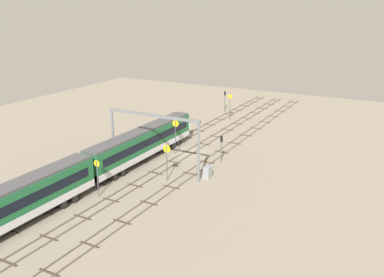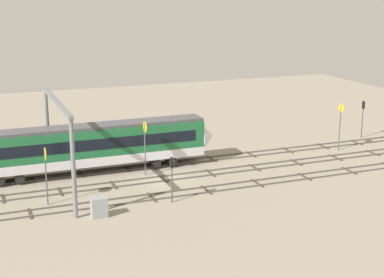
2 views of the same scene
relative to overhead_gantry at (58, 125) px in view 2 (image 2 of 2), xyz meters
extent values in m
plane|color=gray|center=(9.79, -0.35, -6.19)|extent=(110.80, 110.80, 0.00)
cube|color=#59544C|center=(9.79, -5.60, -6.11)|extent=(94.80, 0.07, 0.16)
cube|color=#59544C|center=(9.79, -4.16, -6.11)|extent=(94.80, 0.07, 0.16)
cube|color=#473828|center=(-3.38, -4.88, -6.15)|extent=(0.24, 2.40, 0.08)
cube|color=#473828|center=(1.89, -4.88, -6.15)|extent=(0.24, 2.40, 0.08)
cube|color=#473828|center=(7.15, -4.88, -6.15)|extent=(0.24, 2.40, 0.08)
cube|color=#473828|center=(12.42, -4.88, -6.15)|extent=(0.24, 2.40, 0.08)
cube|color=#473828|center=(17.69, -4.88, -6.15)|extent=(0.24, 2.40, 0.08)
cube|color=#473828|center=(22.95, -4.88, -6.15)|extent=(0.24, 2.40, 0.08)
cube|color=#473828|center=(28.22, -4.88, -6.15)|extent=(0.24, 2.40, 0.08)
cube|color=#59544C|center=(9.79, -1.07, -6.11)|extent=(94.80, 0.07, 0.16)
cube|color=#59544C|center=(9.79, 0.37, -6.11)|extent=(94.80, 0.07, 0.16)
cube|color=#473828|center=(-5.18, -0.35, -6.15)|extent=(0.24, 2.40, 0.08)
cube|color=#473828|center=(-0.19, -0.35, -6.15)|extent=(0.24, 2.40, 0.08)
cube|color=#473828|center=(4.80, -0.35, -6.15)|extent=(0.24, 2.40, 0.08)
cube|color=#473828|center=(9.79, -0.35, -6.15)|extent=(0.24, 2.40, 0.08)
cube|color=#473828|center=(14.78, -0.35, -6.15)|extent=(0.24, 2.40, 0.08)
cube|color=#473828|center=(19.77, -0.35, -6.15)|extent=(0.24, 2.40, 0.08)
cube|color=#473828|center=(24.76, -0.35, -6.15)|extent=(0.24, 2.40, 0.08)
cube|color=#473828|center=(29.75, -0.35, -6.15)|extent=(0.24, 2.40, 0.08)
cube|color=#473828|center=(34.74, -0.35, -6.15)|extent=(0.24, 2.40, 0.08)
cube|color=#59544C|center=(9.79, 3.46, -6.11)|extent=(94.80, 0.07, 0.16)
cube|color=#59544C|center=(9.79, 4.90, -6.11)|extent=(94.80, 0.07, 0.16)
cube|color=#473828|center=(-2.06, 4.18, -6.15)|extent=(0.24, 2.40, 0.08)
cube|color=#473828|center=(2.68, 4.18, -6.15)|extent=(0.24, 2.40, 0.08)
cube|color=#473828|center=(7.42, 4.18, -6.15)|extent=(0.24, 2.40, 0.08)
cube|color=#473828|center=(12.16, 4.18, -6.15)|extent=(0.24, 2.40, 0.08)
cube|color=#473828|center=(16.90, 4.18, -6.15)|extent=(0.24, 2.40, 0.08)
cube|color=#473828|center=(21.64, 4.18, -6.15)|extent=(0.24, 2.40, 0.08)
cube|color=#473828|center=(26.38, 4.18, -6.15)|extent=(0.24, 2.40, 0.08)
cube|color=#473828|center=(31.12, 4.18, -6.15)|extent=(0.24, 2.40, 0.08)
cube|color=#473828|center=(35.86, 4.18, -6.15)|extent=(0.24, 2.40, 0.08)
cube|color=#1E6638|center=(3.39, 4.18, -3.33)|extent=(24.00, 2.90, 3.60)
cube|color=silver|center=(3.39, 4.18, -4.68)|extent=(24.00, 2.94, 0.90)
cube|color=#4C4C51|center=(3.39, 4.18, -1.38)|extent=(24.00, 2.50, 0.30)
cube|color=black|center=(3.39, 2.72, -2.90)|extent=(22.00, 0.04, 1.10)
cube|color=black|center=(3.39, 5.64, -2.90)|extent=(22.00, 0.04, 1.10)
cylinder|color=black|center=(-3.39, 4.18, -5.58)|extent=(0.90, 2.70, 0.90)
cylinder|color=black|center=(10.17, 4.18, -5.58)|extent=(0.90, 2.70, 0.90)
cylinder|color=black|center=(11.97, 4.18, -5.58)|extent=(0.90, 2.70, 0.90)
cone|color=silver|center=(16.19, 4.18, -3.51)|extent=(1.60, 3.24, 3.24)
cylinder|color=slate|center=(0.00, -7.08, -2.10)|extent=(0.36, 0.36, 8.17)
cylinder|color=slate|center=(0.00, 7.08, -2.10)|extent=(0.36, 0.36, 8.17)
cube|color=slate|center=(0.00, 0.00, 2.16)|extent=(0.40, 14.75, 0.35)
cylinder|color=#4C4C51|center=(8.51, 1.45, -3.47)|extent=(0.12, 0.12, 5.44)
cylinder|color=yellow|center=(8.55, 1.45, -1.24)|extent=(0.05, 1.09, 1.09)
cube|color=black|center=(8.58, 1.45, -1.24)|extent=(0.02, 0.49, 0.12)
cylinder|color=#4C4C51|center=(31.92, 2.23, -3.51)|extent=(0.12, 0.12, 5.35)
cylinder|color=yellow|center=(31.96, 2.23, -1.26)|extent=(0.05, 0.93, 0.93)
cube|color=black|center=(31.99, 2.23, -1.26)|extent=(0.02, 0.42, 0.12)
cylinder|color=#4C4C51|center=(-1.69, -3.19, -3.67)|extent=(0.12, 0.12, 5.04)
cylinder|color=yellow|center=(-1.65, -3.19, -1.64)|extent=(0.05, 1.10, 1.10)
cube|color=black|center=(-1.62, -3.19, -1.64)|extent=(0.02, 0.49, 0.12)
cylinder|color=#4C4C51|center=(38.03, 6.08, -4.34)|extent=(0.14, 0.14, 3.69)
cube|color=black|center=(38.03, 6.08, -2.04)|extent=(0.20, 0.32, 0.90)
sphere|color=green|center=(38.14, 6.08, -1.85)|extent=(0.20, 0.20, 0.20)
sphere|color=#262626|center=(38.14, 6.08, -2.24)|extent=(0.20, 0.20, 0.20)
cylinder|color=#4C4C51|center=(8.44, -6.58, -4.61)|extent=(0.14, 0.14, 3.15)
cube|color=black|center=(8.44, -6.58, -2.59)|extent=(0.20, 0.32, 0.90)
sphere|color=yellow|center=(8.55, -6.58, -2.39)|extent=(0.20, 0.20, 0.20)
sphere|color=#262626|center=(8.55, -6.58, -2.78)|extent=(0.20, 0.20, 0.20)
cube|color=gray|center=(1.80, -7.58, -5.36)|extent=(1.30, 0.87, 1.65)
cube|color=#333333|center=(2.46, -7.58, -5.11)|extent=(0.02, 0.61, 0.24)
camera|label=1|loc=(-47.01, -31.41, 16.48)|focal=39.83mm
camera|label=2|loc=(-7.41, -51.40, 11.84)|focal=54.34mm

